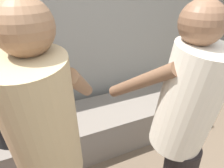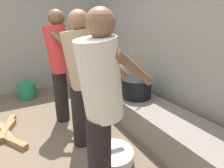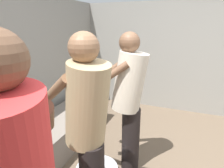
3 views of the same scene
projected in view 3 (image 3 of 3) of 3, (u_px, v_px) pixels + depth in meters
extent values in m
cube|color=gray|center=(200.00, 59.00, 3.54)|extent=(0.20, 4.74, 2.01)
cube|color=slate|center=(40.00, 147.00, 2.35)|extent=(2.69, 0.60, 0.39)
cylinder|color=tan|center=(87.00, 105.00, 1.39)|extent=(0.44, 0.47, 0.65)
sphere|color=brown|center=(84.00, 47.00, 1.28)|extent=(0.21, 0.21, 0.21)
cylinder|color=brown|center=(83.00, 85.00, 1.62)|extent=(0.26, 0.45, 0.36)
cylinder|color=brown|center=(53.00, 92.00, 1.44)|extent=(0.26, 0.45, 0.36)
cylinder|color=red|center=(14.00, 168.00, 0.75)|extent=(0.49, 0.48, 0.67)
cylinder|color=brown|center=(47.00, 119.00, 0.98)|extent=(0.41, 0.36, 0.36)
cylinder|color=black|center=(131.00, 139.00, 2.20)|extent=(0.20, 0.20, 0.75)
cylinder|color=beige|center=(129.00, 82.00, 2.00)|extent=(0.39, 0.45, 0.64)
sphere|color=brown|center=(130.00, 42.00, 1.89)|extent=(0.21, 0.21, 0.21)
cylinder|color=brown|center=(109.00, 72.00, 2.13)|extent=(0.19, 0.46, 0.35)
cylinder|color=brown|center=(106.00, 78.00, 1.88)|extent=(0.19, 0.46, 0.35)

